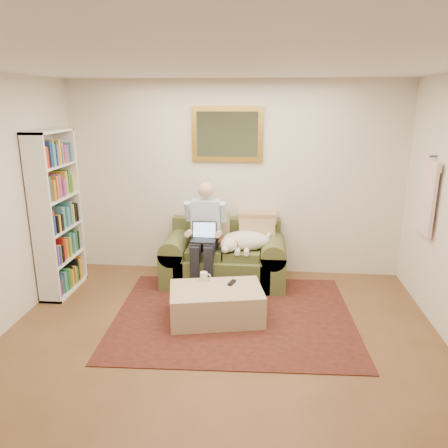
# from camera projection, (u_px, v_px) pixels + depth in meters

# --- Properties ---
(room_shell) EXTENTS (4.51, 5.00, 2.61)m
(room_shell) POSITION_uv_depth(u_px,v_px,m) (217.00, 222.00, 3.82)
(room_shell) COLOR brown
(room_shell) RESTS_ON ground
(rug) EXTENTS (2.71, 2.21, 0.01)m
(rug) POSITION_uv_depth(u_px,v_px,m) (234.00, 315.00, 4.90)
(rug) COLOR black
(rug) RESTS_ON room_shell
(sofa) EXTENTS (1.59, 0.81, 0.95)m
(sofa) POSITION_uv_depth(u_px,v_px,m) (224.00, 262.00, 5.75)
(sofa) COLOR #50572E
(sofa) RESTS_ON room_shell
(seated_man) EXTENTS (0.52, 0.75, 1.34)m
(seated_man) POSITION_uv_depth(u_px,v_px,m) (205.00, 236.00, 5.53)
(seated_man) COLOR #8CB7D8
(seated_man) RESTS_ON sofa
(laptop) EXTENTS (0.31, 0.24, 0.22)m
(laptop) POSITION_uv_depth(u_px,v_px,m) (204.00, 235.00, 5.46)
(laptop) COLOR black
(laptop) RESTS_ON seated_man
(sleeping_dog) EXTENTS (0.65, 0.41, 0.24)m
(sleeping_dog) POSITION_uv_depth(u_px,v_px,m) (246.00, 240.00, 5.56)
(sleeping_dog) COLOR white
(sleeping_dog) RESTS_ON sofa
(ottoman) EXTENTS (1.10, 0.82, 0.36)m
(ottoman) POSITION_uv_depth(u_px,v_px,m) (216.00, 304.00, 4.78)
(ottoman) COLOR tan
(ottoman) RESTS_ON room_shell
(coffee_mug) EXTENTS (0.08, 0.08, 0.10)m
(coffee_mug) POSITION_uv_depth(u_px,v_px,m) (204.00, 276.00, 4.93)
(coffee_mug) COLOR white
(coffee_mug) RESTS_ON ottoman
(tv_remote) EXTENTS (0.09, 0.16, 0.02)m
(tv_remote) POSITION_uv_depth(u_px,v_px,m) (232.00, 283.00, 4.86)
(tv_remote) COLOR black
(tv_remote) RESTS_ON ottoman
(bookshelf) EXTENTS (0.28, 0.80, 2.00)m
(bookshelf) POSITION_uv_depth(u_px,v_px,m) (57.00, 214.00, 5.29)
(bookshelf) COLOR white
(bookshelf) RESTS_ON room_shell
(wall_mirror) EXTENTS (0.94, 0.04, 0.72)m
(wall_mirror) POSITION_uv_depth(u_px,v_px,m) (227.00, 134.00, 5.70)
(wall_mirror) COLOR gold
(wall_mirror) RESTS_ON room_shell
(hanging_shirt) EXTENTS (0.06, 0.52, 0.90)m
(hanging_shirt) POSITION_uv_depth(u_px,v_px,m) (427.00, 193.00, 4.80)
(hanging_shirt) COLOR #FCDED0
(hanging_shirt) RESTS_ON room_shell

